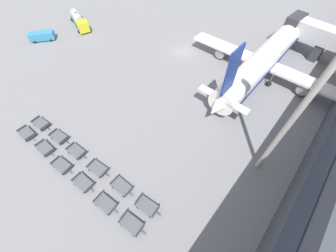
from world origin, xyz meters
name	(u,v)px	position (x,y,z in m)	size (l,w,h in m)	color
ground_plane	(183,51)	(0.00, 0.00, 0.00)	(500.00, 500.00, 0.00)	gray
jet_bridge	(336,45)	(25.45, 15.95, 4.12)	(17.59, 6.34, 6.91)	silver
airplane	(266,57)	(16.35, 4.36, 3.41)	(30.33, 38.50, 12.73)	white
fuel_tanker_primary	(79,21)	(-27.43, -8.08, 1.23)	(9.92, 5.56, 2.85)	yellow
service_van	(42,36)	(-28.11, -17.95, 1.06)	(4.93, 5.63, 1.91)	teal
baggage_dolly_row_near_col_a	(27,133)	(-4.26, -33.98, 0.48)	(3.46, 1.75, 0.92)	#515459
baggage_dolly_row_near_col_b	(45,148)	(0.39, -33.54, 0.48)	(3.46, 1.74, 0.92)	#515459
baggage_dolly_row_near_col_c	(62,166)	(4.76, -33.48, 0.48)	(3.51, 1.90, 0.92)	#515459
baggage_dolly_row_near_col_d	(83,183)	(9.11, -33.03, 0.48)	(3.49, 1.82, 0.92)	#515459
baggage_dolly_row_near_col_e	(106,204)	(13.48, -32.82, 0.48)	(3.51, 1.89, 0.92)	#515459
baggage_dolly_row_near_col_f	(132,224)	(17.63, -32.32, 0.48)	(3.51, 1.91, 0.92)	#515459
baggage_dolly_row_mid_a_col_a	(41,124)	(-4.39, -31.54, 0.48)	(3.50, 1.87, 0.92)	#515459
baggage_dolly_row_mid_a_col_b	(59,137)	(0.13, -31.06, 0.48)	(3.52, 1.93, 0.92)	#515459
baggage_dolly_row_mid_a_col_c	(76,151)	(4.34, -30.81, 0.48)	(3.50, 1.86, 0.92)	#515459
baggage_dolly_row_mid_a_col_d	(98,169)	(8.94, -30.49, 0.48)	(3.52, 1.92, 0.92)	#515459
baggage_dolly_row_mid_a_col_e	(122,186)	(13.34, -30.06, 0.48)	(3.48, 1.78, 0.92)	#515459
baggage_dolly_row_mid_a_col_f	(147,206)	(17.59, -29.69, 0.48)	(3.52, 1.93, 0.92)	#515459
apron_light_mast	(306,101)	(25.47, -15.51, 13.04)	(2.00, 0.70, 23.31)	#ADA89E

